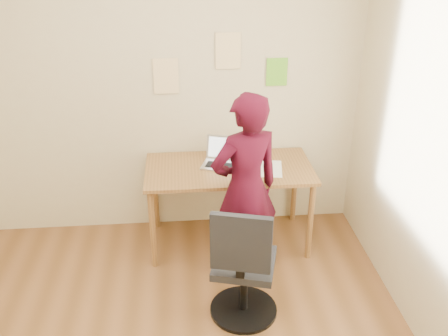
{
  "coord_description": "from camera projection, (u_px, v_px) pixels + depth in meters",
  "views": [
    {
      "loc": [
        0.19,
        -2.35,
        2.6
      ],
      "look_at": [
        0.49,
        0.95,
        0.95
      ],
      "focal_mm": 40.0,
      "sensor_mm": 36.0,
      "label": 1
    }
  ],
  "objects": [
    {
      "name": "person",
      "position": [
        245.0,
        189.0,
        3.78
      ],
      "size": [
        0.65,
        0.53,
        1.54
      ],
      "primitive_type": "imported",
      "rotation": [
        0.0,
        0.0,
        3.48
      ],
      "color": "#3A0717",
      "rests_on": "ground"
    },
    {
      "name": "phone",
      "position": [
        255.0,
        177.0,
        4.01
      ],
      "size": [
        0.07,
        0.13,
        0.01
      ],
      "rotation": [
        0.0,
        0.0,
        0.08
      ],
      "color": "black",
      "rests_on": "desk"
    },
    {
      "name": "office_chair",
      "position": [
        243.0,
        272.0,
        3.47
      ],
      "size": [
        0.51,
        0.53,
        0.95
      ],
      "rotation": [
        0.0,
        0.0,
        -0.27
      ],
      "color": "black",
      "rests_on": "ground"
    },
    {
      "name": "room",
      "position": [
        148.0,
        184.0,
        2.64
      ],
      "size": [
        3.58,
        3.58,
        2.78
      ],
      "color": "brown",
      "rests_on": "ground"
    },
    {
      "name": "wall_note_left",
      "position": [
        166.0,
        76.0,
        4.16
      ],
      "size": [
        0.21,
        0.0,
        0.3
      ],
      "primitive_type": "cube",
      "color": "#F6D393",
      "rests_on": "room"
    },
    {
      "name": "desk",
      "position": [
        229.0,
        177.0,
        4.22
      ],
      "size": [
        1.4,
        0.7,
        0.74
      ],
      "color": "olive",
      "rests_on": "ground"
    },
    {
      "name": "wall_note_mid",
      "position": [
        228.0,
        51.0,
        4.11
      ],
      "size": [
        0.21,
        0.0,
        0.3
      ],
      "primitive_type": "cube",
      "color": "#F6D393",
      "rests_on": "room"
    },
    {
      "name": "wall_note_right",
      "position": [
        277.0,
        72.0,
        4.23
      ],
      "size": [
        0.18,
        0.0,
        0.24
      ],
      "primitive_type": "cube",
      "color": "#68BF2B",
      "rests_on": "room"
    },
    {
      "name": "laptop",
      "position": [
        222.0,
        159.0,
        4.22
      ],
      "size": [
        0.37,
        0.35,
        0.22
      ],
      "rotation": [
        0.0,
        0.0,
        -0.32
      ],
      "color": "silver",
      "rests_on": "desk"
    },
    {
      "name": "paper_sheet",
      "position": [
        268.0,
        169.0,
        4.16
      ],
      "size": [
        0.27,
        0.35,
        0.0
      ],
      "primitive_type": "cube",
      "rotation": [
        0.0,
        0.0,
        -0.16
      ],
      "color": "white",
      "rests_on": "desk"
    }
  ]
}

